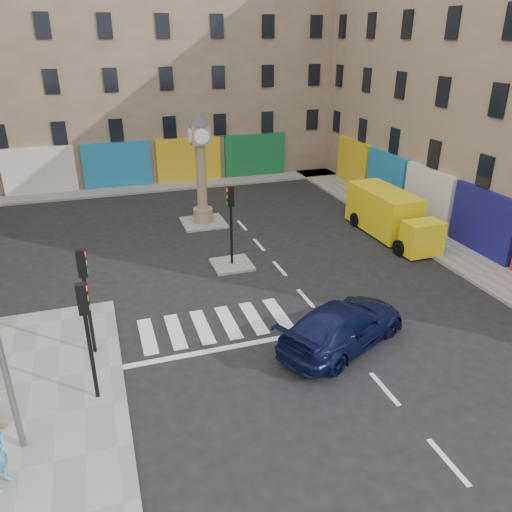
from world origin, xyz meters
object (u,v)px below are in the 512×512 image
clock_pillar (201,162)px  navy_sedan (343,325)px  traffic_light_left_far (85,286)px  traffic_light_left_near (86,324)px  yellow_van (390,215)px  traffic_light_island (231,213)px

clock_pillar → navy_sedan: size_ratio=1.15×
traffic_light_left_far → clock_pillar: 13.05m
traffic_light_left_far → clock_pillar: clock_pillar is taller
traffic_light_left_near → clock_pillar: 15.19m
traffic_light_left_near → yellow_van: traffic_light_left_near is taller
navy_sedan → yellow_van: size_ratio=0.82×
traffic_light_island → clock_pillar: clock_pillar is taller
traffic_light_left_near → traffic_light_island: size_ratio=1.00×
traffic_light_left_far → traffic_light_island: traffic_light_left_far is taller
traffic_light_left_near → traffic_light_island: (6.30, 7.80, -0.03)m
traffic_light_left_far → navy_sedan: bearing=-13.9°
clock_pillar → yellow_van: (9.00, -4.89, -2.39)m
traffic_light_island → yellow_van: size_ratio=0.58×
traffic_light_island → traffic_light_left_far: bearing=-139.4°
clock_pillar → traffic_light_island: bearing=-90.0°
clock_pillar → navy_sedan: (1.87, -13.42, -2.78)m
traffic_light_left_far → traffic_light_island: (6.30, 5.40, -0.03)m
traffic_light_left_near → traffic_light_left_far: bearing=90.0°
traffic_light_left_far → navy_sedan: traffic_light_left_far is taller
navy_sedan → yellow_van: bearing=-65.8°
traffic_light_left_far → yellow_van: (15.30, 6.50, -1.46)m
traffic_light_left_far → yellow_van: size_ratio=0.58×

